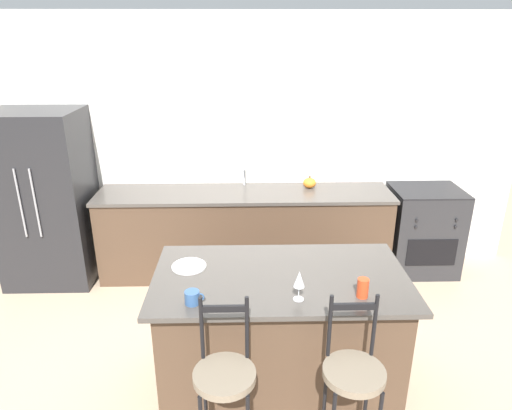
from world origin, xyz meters
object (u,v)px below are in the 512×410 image
tumbler_cup (363,288)px  pumpkin_decoration (310,183)px  bar_stool_far (352,387)px  wine_glass (299,280)px  bar_stool_near (225,390)px  oven_range (422,230)px  dinner_plate (189,266)px  refrigerator (46,198)px  coffee_mug (193,297)px

tumbler_cup → pumpkin_decoration: size_ratio=0.93×
bar_stool_far → wine_glass: bar_stool_far is taller
bar_stool_near → oven_range: bearing=49.9°
pumpkin_decoration → dinner_plate: bearing=-123.2°
refrigerator → bar_stool_far: bearing=-41.7°
refrigerator → pumpkin_decoration: refrigerator is taller
dinner_plate → tumbler_cup: 1.23m
bar_stool_near → wine_glass: size_ratio=5.60×
oven_range → wine_glass: size_ratio=4.68×
bar_stool_near → bar_stool_far: bearing=0.3°
oven_range → bar_stool_near: bearing=-130.1°
bar_stool_far → tumbler_cup: bar_stool_far is taller
bar_stool_far → coffee_mug: 1.09m
pumpkin_decoration → oven_range: bearing=-5.1°
pumpkin_decoration → coffee_mug: bearing=-115.4°
bar_stool_near → bar_stool_far: size_ratio=1.00×
pumpkin_decoration → bar_stool_near: bearing=-107.7°
bar_stool_near → bar_stool_far: same height
bar_stool_near → tumbler_cup: size_ratio=8.76×
refrigerator → dinner_plate: bearing=-42.7°
dinner_plate → wine_glass: (0.75, -0.44, 0.13)m
oven_range → pumpkin_decoration: pumpkin_decoration is taller
oven_range → bar_stool_far: (-1.32, -2.44, 0.11)m
coffee_mug → tumbler_cup: size_ratio=0.97×
refrigerator → coffee_mug: (1.71, -1.98, 0.06)m
dinner_plate → pumpkin_decoration: 2.01m
refrigerator → bar_stool_near: refrigerator is taller
wine_glass → coffee_mug: 0.68m
bar_stool_near → wine_glass: 0.78m
refrigerator → pumpkin_decoration: (2.74, 0.17, 0.09)m
bar_stool_near → pumpkin_decoration: size_ratio=8.17×
wine_glass → tumbler_cup: 0.42m
oven_range → bar_stool_far: bar_stool_far is taller
wine_glass → tumbler_cup: wine_glass is taller
pumpkin_decoration → bar_stool_far: bearing=-91.7°
oven_range → bar_stool_near: bar_stool_near is taller
bar_stool_near → pumpkin_decoration: bearing=72.3°
bar_stool_near → dinner_plate: bearing=108.3°
coffee_mug → tumbler_cup: tumbler_cup is taller
wine_glass → tumbler_cup: (0.41, 0.02, -0.08)m
bar_stool_far → coffee_mug: bearing=157.4°
wine_glass → pumpkin_decoration: 2.16m
oven_range → coffee_mug: size_ratio=7.58×
bar_stool_far → tumbler_cup: size_ratio=8.76×
dinner_plate → tumbler_cup: size_ratio=1.94×
wine_glass → coffee_mug: size_ratio=1.62×
tumbler_cup → bar_stool_near: bearing=-152.9°
tumbler_cup → coffee_mug: bearing=-177.3°
oven_range → bar_stool_near: (-2.06, -2.44, 0.11)m
coffee_mug → pumpkin_decoration: size_ratio=0.90×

